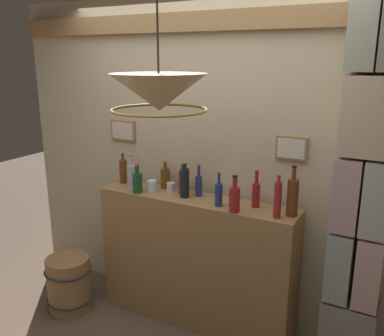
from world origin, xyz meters
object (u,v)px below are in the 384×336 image
at_px(liquor_bottle_vermouth, 256,194).
at_px(liquor_bottle_port, 278,199).
at_px(liquor_bottle_rye, 234,198).
at_px(liquor_bottle_amaro, 292,197).
at_px(liquor_bottle_rum, 183,181).
at_px(glass_tumbler_rocks, 152,186).
at_px(liquor_bottle_vodka, 185,182).
at_px(pendant_lamp, 159,94).
at_px(liquor_bottle_bourbon, 137,182).
at_px(liquor_bottle_gin, 123,171).
at_px(wooden_barrel, 69,284).
at_px(liquor_bottle_brandy, 165,177).
at_px(glass_tumbler_highball, 171,187).
at_px(liquor_bottle_mezcal, 198,185).
at_px(liquor_bottle_sherry, 131,175).
at_px(liquor_bottle_scotch, 219,194).

relative_size(liquor_bottle_vermouth, liquor_bottle_port, 0.88).
xyz_separation_m(liquor_bottle_rye, liquor_bottle_amaro, (0.37, 0.12, 0.04)).
distance_m(liquor_bottle_rum, glass_tumbler_rocks, 0.25).
distance_m(liquor_bottle_vodka, pendant_lamp, 1.06).
xyz_separation_m(liquor_bottle_amaro, liquor_bottle_bourbon, (-1.20, -0.10, -0.05)).
xyz_separation_m(liquor_bottle_bourbon, pendant_lamp, (0.64, -0.63, 0.76)).
xyz_separation_m(liquor_bottle_rum, liquor_bottle_gin, (-0.58, -0.00, 0.01)).
bearing_deg(wooden_barrel, liquor_bottle_bourbon, 26.65).
distance_m(liquor_bottle_brandy, wooden_barrel, 1.24).
bearing_deg(glass_tumbler_highball, liquor_bottle_port, -8.22).
height_order(liquor_bottle_brandy, pendant_lamp, pendant_lamp).
bearing_deg(pendant_lamp, liquor_bottle_amaro, 52.43).
bearing_deg(pendant_lamp, liquor_bottle_mezcal, 102.69).
bearing_deg(liquor_bottle_mezcal, wooden_barrel, -156.74).
relative_size(liquor_bottle_gin, liquor_bottle_port, 0.84).
height_order(liquor_bottle_sherry, wooden_barrel, liquor_bottle_sherry).
relative_size(liquor_bottle_rye, glass_tumbler_rocks, 2.80).
distance_m(liquor_bottle_bourbon, pendant_lamp, 1.18).
bearing_deg(wooden_barrel, liquor_bottle_vodka, 21.15).
relative_size(liquor_bottle_vermouth, liquor_bottle_vodka, 0.97).
bearing_deg(liquor_bottle_sherry, wooden_barrel, -138.45).
bearing_deg(liquor_bottle_scotch, liquor_bottle_vermouth, 24.30).
xyz_separation_m(liquor_bottle_rye, wooden_barrel, (-1.39, -0.26, -0.93)).
bearing_deg(liquor_bottle_port, liquor_bottle_gin, 174.35).
height_order(liquor_bottle_rum, glass_tumbler_highball, liquor_bottle_rum).
bearing_deg(wooden_barrel, liquor_bottle_rum, 26.72).
relative_size(liquor_bottle_vodka, wooden_barrel, 0.59).
bearing_deg(liquor_bottle_vodka, wooden_barrel, -158.85).
distance_m(glass_tumbler_rocks, wooden_barrel, 1.14).
relative_size(liquor_bottle_rum, pendant_lamp, 0.41).
height_order(liquor_bottle_scotch, liquor_bottle_port, liquor_bottle_port).
height_order(liquor_bottle_scotch, liquor_bottle_brandy, liquor_bottle_scotch).
relative_size(liquor_bottle_mezcal, liquor_bottle_brandy, 1.06).
xyz_separation_m(liquor_bottle_amaro, liquor_bottle_brandy, (-1.08, 0.11, -0.05)).
xyz_separation_m(glass_tumbler_rocks, glass_tumbler_highball, (0.13, 0.08, -0.01)).
relative_size(liquor_bottle_bourbon, wooden_barrel, 0.48).
relative_size(liquor_bottle_rum, liquor_bottle_amaro, 0.70).
xyz_separation_m(glass_tumbler_rocks, wooden_barrel, (-0.64, -0.34, -0.87)).
height_order(liquor_bottle_vermouth, glass_tumbler_rocks, liquor_bottle_vermouth).
distance_m(liquor_bottle_vodka, glass_tumbler_rocks, 0.30).
distance_m(liquor_bottle_rum, liquor_bottle_vodka, 0.10).
xyz_separation_m(liquor_bottle_amaro, liquor_bottle_vodka, (-0.82, -0.02, -0.02)).
height_order(liquor_bottle_mezcal, pendant_lamp, pendant_lamp).
distance_m(liquor_bottle_scotch, liquor_bottle_bourbon, 0.69).
bearing_deg(liquor_bottle_vodka, liquor_bottle_amaro, 1.32).
bearing_deg(liquor_bottle_rum, liquor_bottle_bourbon, -153.16).
bearing_deg(wooden_barrel, liquor_bottle_amaro, 12.21).
relative_size(liquor_bottle_scotch, liquor_bottle_vodka, 0.94).
xyz_separation_m(liquor_bottle_mezcal, liquor_bottle_sherry, (-0.59, -0.06, 0.01)).
bearing_deg(liquor_bottle_sherry, liquor_bottle_vermouth, 2.76).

